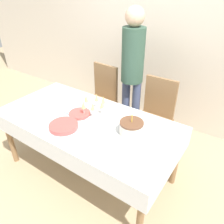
% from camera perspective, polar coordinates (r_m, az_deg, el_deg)
% --- Properties ---
extents(ground_plane, '(12.00, 12.00, 0.00)m').
position_cam_1_polar(ground_plane, '(2.72, -5.81, -14.90)').
color(ground_plane, tan).
extents(wall_back, '(8.00, 0.05, 2.70)m').
position_cam_1_polar(wall_back, '(3.26, 11.60, 20.05)').
color(wall_back, silver).
rests_on(wall_back, ground_plane).
extents(dining_table, '(1.89, 0.94, 0.73)m').
position_cam_1_polar(dining_table, '(2.30, -6.64, -3.97)').
color(dining_table, white).
rests_on(dining_table, ground_plane).
extents(dining_chair_far_left, '(0.45, 0.45, 0.97)m').
position_cam_1_polar(dining_chair_far_left, '(3.10, -2.91, 4.10)').
color(dining_chair_far_left, olive).
rests_on(dining_chair_far_left, ground_plane).
extents(dining_chair_far_right, '(0.42, 0.42, 0.97)m').
position_cam_1_polar(dining_chair_far_right, '(2.73, 11.12, -0.52)').
color(dining_chair_far_right, olive).
rests_on(dining_chair_far_right, ground_plane).
extents(birthday_cake, '(0.22, 0.22, 0.20)m').
position_cam_1_polar(birthday_cake, '(2.01, 5.09, -4.09)').
color(birthday_cake, silver).
rests_on(birthday_cake, dining_table).
extents(champagne_tray, '(0.34, 0.34, 0.18)m').
position_cam_1_polar(champagne_tray, '(2.31, -4.57, 1.52)').
color(champagne_tray, silver).
rests_on(champagne_tray, dining_table).
extents(plate_stack_main, '(0.28, 0.28, 0.04)m').
position_cam_1_polar(plate_stack_main, '(2.15, -12.52, -3.57)').
color(plate_stack_main, '#CC4C47').
rests_on(plate_stack_main, dining_table).
extents(plate_stack_dessert, '(0.23, 0.23, 0.03)m').
position_cam_1_polar(plate_stack_dessert, '(2.32, -8.44, -0.44)').
color(plate_stack_dessert, '#CC4C47').
rests_on(plate_stack_dessert, dining_table).
extents(cake_knife, '(0.28, 0.14, 0.00)m').
position_cam_1_polar(cake_knife, '(1.95, 1.46, -7.41)').
color(cake_knife, silver).
rests_on(cake_knife, dining_table).
extents(fork_pile, '(0.17, 0.06, 0.02)m').
position_cam_1_polar(fork_pile, '(2.30, -12.10, -1.26)').
color(fork_pile, silver).
rests_on(fork_pile, dining_table).
extents(napkin_pile, '(0.15, 0.15, 0.01)m').
position_cam_1_polar(napkin_pile, '(2.39, -9.96, 0.15)').
color(napkin_pile, '#8CC6E0').
rests_on(napkin_pile, dining_table).
extents(person_standing, '(0.28, 0.28, 1.72)m').
position_cam_1_polar(person_standing, '(2.79, 5.42, 12.11)').
color(person_standing, '#3F4C72').
rests_on(person_standing, ground_plane).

